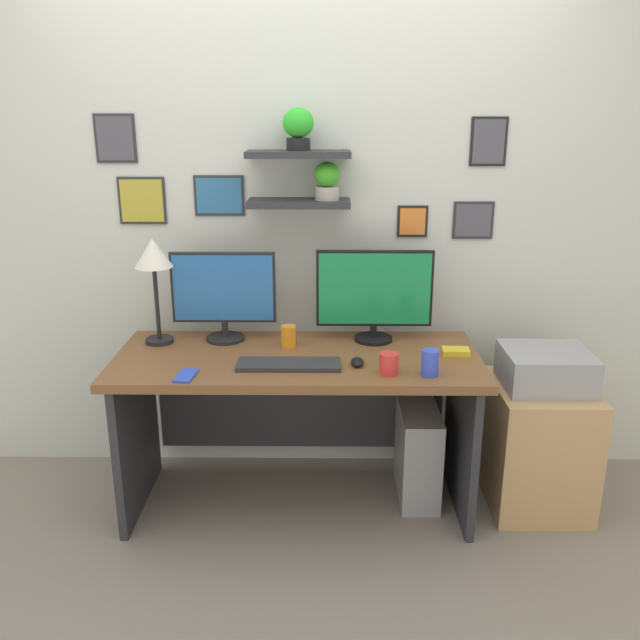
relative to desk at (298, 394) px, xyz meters
name	(u,v)px	position (x,y,z in m)	size (l,w,h in m)	color
ground_plane	(299,502)	(0.00, -0.05, -0.54)	(8.00, 8.00, 0.00)	gray
back_wall_assembly	(300,205)	(0.00, 0.38, 0.82)	(4.40, 0.24, 2.70)	silver
desk	(298,394)	(0.00, 0.00, 0.00)	(1.63, 0.68, 0.75)	brown
monitor_left	(224,293)	(-0.35, 0.16, 0.44)	(0.49, 0.18, 0.42)	black
monitor_right	(374,293)	(0.35, 0.16, 0.44)	(0.54, 0.18, 0.43)	black
keyboard	(289,364)	(-0.03, -0.19, 0.22)	(0.44, 0.14, 0.02)	#2D2D33
computer_mouse	(357,362)	(0.26, -0.17, 0.23)	(0.06, 0.09, 0.03)	black
desk_lamp	(154,261)	(-0.66, 0.11, 0.60)	(0.17, 0.17, 0.49)	black
cell_phone	(186,376)	(-0.45, -0.30, 0.22)	(0.07, 0.14, 0.01)	blue
coffee_mug	(389,363)	(0.39, -0.26, 0.26)	(0.08, 0.08, 0.09)	red
pen_cup	(289,336)	(-0.05, 0.06, 0.26)	(0.07, 0.07, 0.10)	orange
scissors_tray	(456,351)	(0.71, -0.03, 0.22)	(0.12, 0.08, 0.02)	yellow
water_cup	(430,363)	(0.55, -0.28, 0.27)	(0.07, 0.07, 0.11)	blue
drawer_cabinet	(537,445)	(1.12, -0.03, -0.24)	(0.44, 0.50, 0.59)	tan
printer	(546,369)	(1.12, -0.03, 0.14)	(0.38, 0.34, 0.17)	#9E9EA3
computer_tower_right	(418,452)	(0.57, 0.02, -0.31)	(0.18, 0.40, 0.45)	#99999E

